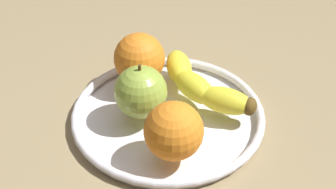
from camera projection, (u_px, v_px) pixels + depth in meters
ground_plane at (168, 130)px, 76.17cm from camera, size 147.00×147.00×4.00cm
fruit_bowl at (168, 115)px, 74.34cm from camera, size 28.02×28.02×1.80cm
banana at (201, 85)px, 75.35cm from camera, size 18.61×9.25×3.78cm
apple at (141, 92)px, 71.20cm from camera, size 7.50×7.50×8.30cm
orange_front_right at (139, 58)px, 77.27cm from camera, size 7.81×7.81×7.81cm
orange_back_left at (174, 131)px, 64.77cm from camera, size 7.73×7.73×7.73cm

